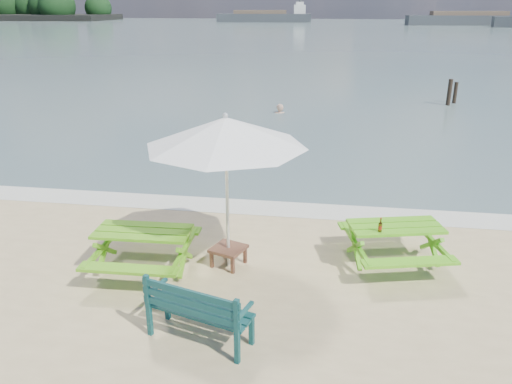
# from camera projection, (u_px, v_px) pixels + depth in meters

# --- Properties ---
(sea) EXTENTS (300.00, 300.00, 0.00)m
(sea) POSITION_uv_depth(u_px,v_px,m) (329.00, 32.00, 85.87)
(sea) COLOR slate
(sea) RESTS_ON ground
(foam_strip) EXTENTS (22.00, 0.90, 0.01)m
(foam_strip) POSITION_uv_depth(u_px,v_px,m) (270.00, 208.00, 11.52)
(foam_strip) COLOR silver
(foam_strip) RESTS_ON ground
(picnic_table_left) EXTENTS (1.70, 1.88, 0.78)m
(picnic_table_left) POSITION_uv_depth(u_px,v_px,m) (144.00, 251.00, 8.72)
(picnic_table_left) COLOR #59A418
(picnic_table_left) RESTS_ON ground
(picnic_table_right) EXTENTS (2.00, 2.13, 0.77)m
(picnic_table_right) POSITION_uv_depth(u_px,v_px,m) (394.00, 245.00, 8.94)
(picnic_table_right) COLOR #57B21B
(picnic_table_right) RESTS_ON ground
(park_bench) EXTENTS (1.58, 0.91, 0.92)m
(park_bench) POSITION_uv_depth(u_px,v_px,m) (200.00, 322.00, 6.94)
(park_bench) COLOR #0D3839
(park_bench) RESTS_ON ground
(side_table) EXTENTS (0.70, 0.70, 0.36)m
(side_table) POSITION_uv_depth(u_px,v_px,m) (228.00, 256.00, 8.97)
(side_table) COLOR brown
(side_table) RESTS_ON ground
(patio_umbrella) EXTENTS (3.51, 3.51, 2.71)m
(patio_umbrella) POSITION_uv_depth(u_px,v_px,m) (226.00, 132.00, 8.16)
(patio_umbrella) COLOR silver
(patio_umbrella) RESTS_ON ground
(beer_bottle) EXTENTS (0.06, 0.06, 0.25)m
(beer_bottle) POSITION_uv_depth(u_px,v_px,m) (380.00, 227.00, 8.52)
(beer_bottle) COLOR brown
(beer_bottle) RESTS_ON picnic_table_right
(swimmer) EXTENTS (0.73, 0.58, 1.73)m
(swimmer) POSITION_uv_depth(u_px,v_px,m) (279.00, 123.00, 21.87)
(swimmer) COLOR tan
(swimmer) RESTS_ON ground
(mooring_pilings) EXTENTS (0.58, 0.78, 1.41)m
(mooring_pilings) POSITION_uv_depth(u_px,v_px,m) (451.00, 95.00, 23.34)
(mooring_pilings) COLOR black
(mooring_pilings) RESTS_ON ground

